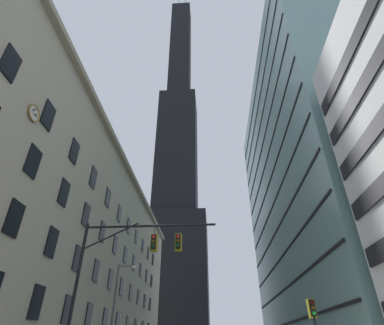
% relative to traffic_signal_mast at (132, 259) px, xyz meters
% --- Properties ---
extents(station_building, '(12.65, 63.91, 24.75)m').
position_rel_traffic_signal_mast_xyz_m(station_building, '(-13.51, 21.83, 6.48)').
color(station_building, '#B2A88E').
rests_on(station_building, ground).
extents(dark_skyscraper, '(24.99, 24.99, 215.23)m').
position_rel_traffic_signal_mast_xyz_m(dark_skyscraper, '(-9.58, 94.90, 57.16)').
color(dark_skyscraper, black).
rests_on(dark_skyscraper, ground).
extents(glass_office_midrise, '(20.06, 46.84, 47.64)m').
position_rel_traffic_signal_mast_xyz_m(glass_office_midrise, '(24.46, 26.95, 17.95)').
color(glass_office_midrise, gray).
rests_on(glass_office_midrise, ground).
extents(traffic_signal_mast, '(8.41, 0.63, 7.99)m').
position_rel_traffic_signal_mast_xyz_m(traffic_signal_mast, '(0.00, 0.00, 0.00)').
color(traffic_signal_mast, black).
rests_on(traffic_signal_mast, sidewalk_left).
extents(traffic_light_near_right, '(0.40, 0.63, 3.71)m').
position_rel_traffic_signal_mast_xyz_m(traffic_light_near_right, '(10.73, 2.38, -2.75)').
color(traffic_light_near_right, black).
rests_on(traffic_light_near_right, sidewalk_right).
extents(street_lamppost, '(1.87, 0.32, 8.08)m').
position_rel_traffic_signal_mast_xyz_m(street_lamppost, '(-4.15, 11.63, -0.99)').
color(street_lamppost, '#47474C').
rests_on(street_lamppost, sidewalk_left).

